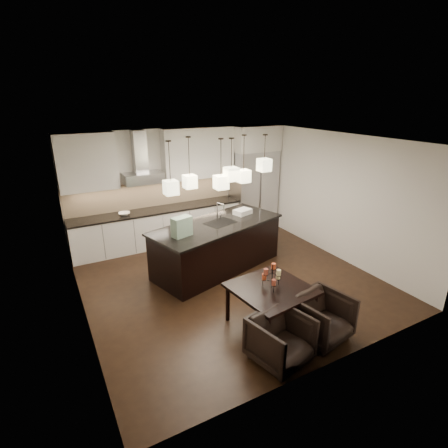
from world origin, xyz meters
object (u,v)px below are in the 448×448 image
armchair_right (322,317)px  armchair_left (281,339)px  refrigerator (253,190)px  island_body (217,247)px  dining_table (270,306)px

armchair_right → armchair_left: bearing=176.6°
refrigerator → armchair_left: 5.43m
island_body → armchair_right: (0.34, -2.84, -0.13)m
island_body → dining_table: island_body is taller
dining_table → armchair_left: armchair_left is taller
refrigerator → armchair_left: size_ratio=2.80×
refrigerator → dining_table: size_ratio=1.87×
dining_table → armchair_left: bearing=-122.7°
refrigerator → armchair_left: refrigerator is taller
island_body → armchair_right: 2.86m
armchair_left → armchair_right: size_ratio=0.98×
refrigerator → island_body: refrigerator is taller
island_body → armchair_left: size_ratio=3.64×
refrigerator → armchair_right: size_ratio=2.74×
dining_table → armchair_left: (-0.36, -0.74, 0.00)m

